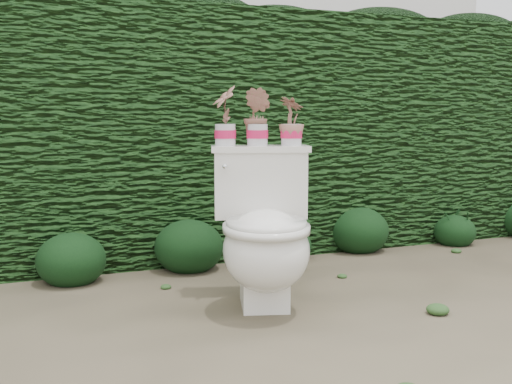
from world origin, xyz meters
name	(u,v)px	position (x,y,z in m)	size (l,w,h in m)	color
ground	(309,312)	(0.00, 0.00, 0.00)	(60.00, 60.00, 0.00)	#71664E
hedge	(204,134)	(0.00, 1.60, 0.80)	(8.00, 1.00, 1.60)	#204A18
house_wall	(146,34)	(0.60, 6.00, 2.00)	(8.00, 3.50, 4.00)	silver
toilet	(265,235)	(-0.16, 0.15, 0.36)	(0.64, 0.78, 0.78)	silver
potted_plant_left	(225,117)	(-0.26, 0.44, 0.92)	(0.15, 0.10, 0.29)	#367123
potted_plant_center	(257,118)	(-0.10, 0.39, 0.91)	(0.15, 0.12, 0.28)	#367123
potted_plant_right	(291,123)	(0.06, 0.33, 0.89)	(0.13, 0.13, 0.23)	#367123
liriope_clump_2	(71,255)	(-0.98, 0.99, 0.15)	(0.39, 0.39, 0.31)	black
liriope_clump_3	(189,242)	(-0.29, 1.03, 0.17)	(0.42, 0.42, 0.33)	black
liriope_clump_4	(287,241)	(0.37, 1.04, 0.13)	(0.31, 0.31, 0.25)	black
liriope_clump_5	(358,227)	(0.95, 1.11, 0.17)	(0.42, 0.42, 0.33)	black
liriope_clump_6	(455,228)	(1.71, 1.03, 0.12)	(0.30, 0.30, 0.24)	black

